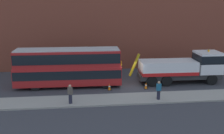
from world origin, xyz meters
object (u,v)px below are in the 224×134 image
object	(u,v)px
pedestrian_bystander	(159,90)
traffic_cone_near_bus	(109,87)
recovery_tow_truck	(184,67)
double_decker_bus	(68,66)
traffic_cone_midway	(146,86)
pedestrian_onlooker	(70,94)

from	to	relation	value
pedestrian_bystander	traffic_cone_near_bus	world-z (taller)	pedestrian_bystander
recovery_tow_truck	double_decker_bus	distance (m)	12.55
recovery_tow_truck	traffic_cone_midway	xyz separation A→B (m)	(-4.60, -1.69, -1.42)
pedestrian_bystander	pedestrian_onlooker	bearing A→B (deg)	72.04
pedestrian_bystander	recovery_tow_truck	bearing A→B (deg)	-58.60
traffic_cone_near_bus	recovery_tow_truck	bearing A→B (deg)	11.32
pedestrian_onlooker	traffic_cone_midway	size ratio (longest dim) A/B	2.38
pedestrian_onlooker	pedestrian_bystander	size ratio (longest dim) A/B	1.00
traffic_cone_midway	pedestrian_bystander	bearing A→B (deg)	-84.69
pedestrian_onlooker	double_decker_bus	bearing A→B (deg)	53.70
pedestrian_onlooker	pedestrian_bystander	world-z (taller)	same
double_decker_bus	traffic_cone_midway	xyz separation A→B (m)	(7.95, -1.70, -1.89)
double_decker_bus	traffic_cone_midway	distance (m)	8.34
recovery_tow_truck	pedestrian_onlooker	world-z (taller)	recovery_tow_truck
recovery_tow_truck	traffic_cone_near_bus	size ratio (longest dim) A/B	14.12
recovery_tow_truck	pedestrian_bystander	xyz separation A→B (m)	(-4.28, -5.12, -0.77)
double_decker_bus	pedestrian_onlooker	distance (m)	5.39
double_decker_bus	pedestrian_bystander	distance (m)	9.81
double_decker_bus	traffic_cone_midway	size ratio (longest dim) A/B	15.39
double_decker_bus	pedestrian_onlooker	size ratio (longest dim) A/B	6.48
pedestrian_onlooker	traffic_cone_midway	bearing A→B (deg)	-15.35
recovery_tow_truck	pedestrian_bystander	distance (m)	6.72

